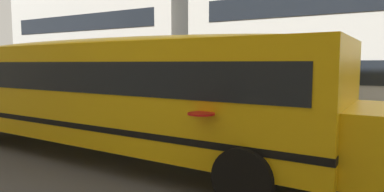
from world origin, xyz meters
TOP-DOWN VIEW (x-y plane):
  - ground_plane at (0.00, 0.00)m, footprint 400.00×400.00m
  - sidewalk_far at (0.00, 7.11)m, footprint 120.00×3.00m
  - lane_centreline at (0.00, 0.00)m, footprint 110.00×0.16m
  - school_bus at (3.79, -1.73)m, footprint 13.26×3.41m
  - box_truck at (-7.45, 4.29)m, footprint 6.08×2.55m

SIDE VIEW (x-z plane):
  - ground_plane at x=0.00m, z-range 0.00..0.00m
  - lane_centreline at x=0.00m, z-range 0.00..0.01m
  - sidewalk_far at x=0.00m, z-range 0.00..0.01m
  - box_truck at x=-7.45m, z-range 0.13..2.95m
  - school_bus at x=3.79m, z-range 0.28..3.22m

